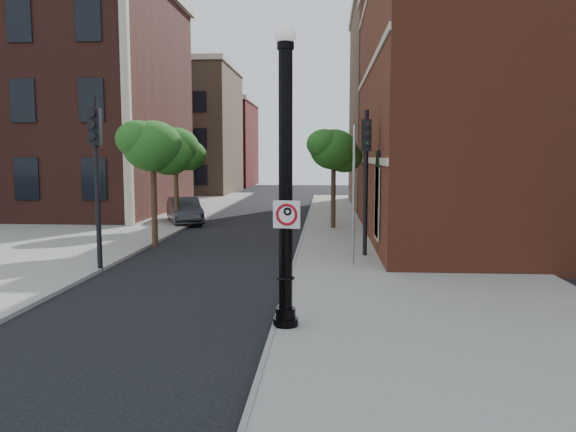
# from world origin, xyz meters

# --- Properties ---
(ground) EXTENTS (120.00, 120.00, 0.00)m
(ground) POSITION_xyz_m (0.00, 0.00, 0.00)
(ground) COLOR black
(ground) RESTS_ON ground
(sidewalk_right) EXTENTS (8.00, 60.00, 0.12)m
(sidewalk_right) POSITION_xyz_m (6.00, 10.00, 0.06)
(sidewalk_right) COLOR gray
(sidewalk_right) RESTS_ON ground
(sidewalk_left) EXTENTS (10.00, 50.00, 0.12)m
(sidewalk_left) POSITION_xyz_m (-9.00, 18.00, 0.06)
(sidewalk_left) COLOR gray
(sidewalk_left) RESTS_ON ground
(curb_edge) EXTENTS (0.10, 60.00, 0.14)m
(curb_edge) POSITION_xyz_m (2.05, 10.00, 0.07)
(curb_edge) COLOR gray
(curb_edge) RESTS_ON ground
(victorian_building) EXTENTS (18.60, 14.60, 17.95)m
(victorian_building) POSITION_xyz_m (-16.00, 23.97, 8.74)
(victorian_building) COLOR #53261E
(victorian_building) RESTS_ON ground
(bg_building_tan_a) EXTENTS (12.00, 12.00, 12.00)m
(bg_building_tan_a) POSITION_xyz_m (-12.00, 44.00, 6.00)
(bg_building_tan_a) COLOR brown
(bg_building_tan_a) RESTS_ON ground
(bg_building_red) EXTENTS (12.00, 12.00, 10.00)m
(bg_building_red) POSITION_xyz_m (-12.00, 58.00, 5.00)
(bg_building_red) COLOR maroon
(bg_building_red) RESTS_ON ground
(bg_building_tan_b) EXTENTS (22.00, 14.00, 14.00)m
(bg_building_tan_b) POSITION_xyz_m (16.00, 30.00, 7.00)
(bg_building_tan_b) COLOR brown
(bg_building_tan_b) RESTS_ON ground
(lamppost) EXTENTS (0.53, 0.53, 6.31)m
(lamppost) POSITION_xyz_m (2.29, 0.35, 2.91)
(lamppost) COLOR black
(lamppost) RESTS_ON ground
(no_parking_sign) EXTENTS (0.56, 0.14, 0.57)m
(no_parking_sign) POSITION_xyz_m (2.32, 0.19, 2.50)
(no_parking_sign) COLOR white
(no_parking_sign) RESTS_ON ground
(parked_car) EXTENTS (3.04, 4.61, 1.44)m
(parked_car) POSITION_xyz_m (-4.60, 18.83, 0.72)
(parked_car) COLOR #302F35
(parked_car) RESTS_ON ground
(traffic_signal_left) EXTENTS (0.37, 0.46, 5.51)m
(traffic_signal_left) POSITION_xyz_m (-4.08, 6.01, 3.71)
(traffic_signal_left) COLOR black
(traffic_signal_left) RESTS_ON ground
(traffic_signal_right) EXTENTS (0.38, 0.45, 5.30)m
(traffic_signal_right) POSITION_xyz_m (4.53, 8.95, 3.57)
(traffic_signal_right) COLOR black
(traffic_signal_right) RESTS_ON ground
(utility_pole) EXTENTS (0.09, 0.09, 4.69)m
(utility_pole) POSITION_xyz_m (4.02, 7.22, 2.34)
(utility_pole) COLOR #999999
(utility_pole) RESTS_ON ground
(street_tree_a) EXTENTS (2.82, 2.55, 5.09)m
(street_tree_a) POSITION_xyz_m (-3.78, 11.00, 4.01)
(street_tree_a) COLOR #361F15
(street_tree_a) RESTS_ON ground
(street_tree_b) EXTENTS (2.85, 2.57, 5.13)m
(street_tree_b) POSITION_xyz_m (-4.51, 17.07, 4.05)
(street_tree_b) COLOR #361F15
(street_tree_b) RESTS_ON ground
(street_tree_c) EXTENTS (2.77, 2.51, 5.00)m
(street_tree_c) POSITION_xyz_m (3.50, 16.80, 3.94)
(street_tree_c) COLOR #361F15
(street_tree_c) RESTS_ON ground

